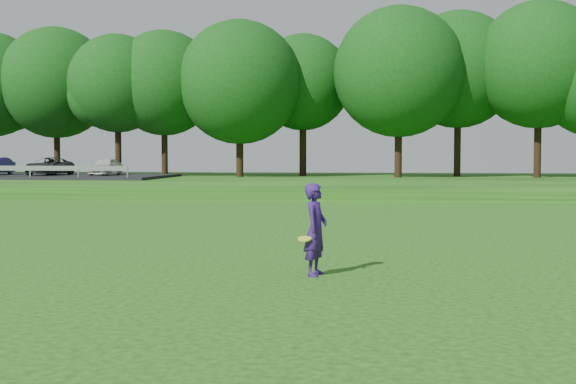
# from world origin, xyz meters

# --- Properties ---
(ground) EXTENTS (140.00, 140.00, 0.00)m
(ground) POSITION_xyz_m (0.00, 0.00, 0.00)
(ground) COLOR #1A430C
(ground) RESTS_ON ground
(berm) EXTENTS (130.00, 30.00, 0.60)m
(berm) POSITION_xyz_m (0.00, 34.00, 0.30)
(berm) COLOR #1A430C
(berm) RESTS_ON ground
(walking_path) EXTENTS (130.00, 1.60, 0.04)m
(walking_path) POSITION_xyz_m (0.00, 20.00, 0.02)
(walking_path) COLOR gray
(walking_path) RESTS_ON ground
(treeline) EXTENTS (104.00, 7.00, 15.00)m
(treeline) POSITION_xyz_m (0.00, 38.00, 8.10)
(treeline) COLOR #0E400F
(treeline) RESTS_ON berm
(woman) EXTENTS (0.56, 0.71, 1.67)m
(woman) POSITION_xyz_m (1.08, -0.81, 0.84)
(woman) COLOR #341768
(woman) RESTS_ON ground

